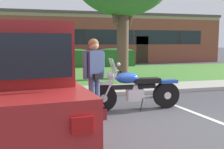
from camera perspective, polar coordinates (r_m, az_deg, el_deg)
ground_plane at (r=5.48m, az=9.02°, el=-10.37°), size 140.00×140.00×0.00m
curb_strip at (r=8.15m, az=0.59°, el=-4.12°), size 60.00×0.20×0.12m
concrete_walk at (r=8.96m, az=-0.88°, el=-3.24°), size 60.00×1.50×0.08m
grass_lawn at (r=13.43m, az=-5.70°, el=0.08°), size 60.00×7.72×0.06m
stall_stripe_0 at (r=5.27m, az=-7.19°, el=-11.00°), size 0.56×4.39×0.01m
stall_stripe_1 at (r=6.25m, az=19.03°, el=-8.46°), size 0.56×4.39×0.01m
motorcycle at (r=6.45m, az=5.79°, el=-3.21°), size 2.24×0.82×1.26m
rider_person at (r=5.78m, az=-3.88°, el=0.66°), size 0.52×0.39×1.70m
handbag at (r=5.63m, az=-2.64°, el=-8.28°), size 0.28×0.13×0.36m
parked_suv_adjacent at (r=4.63m, az=-22.49°, el=-1.85°), size 2.33×4.98×1.86m
hedge_left at (r=17.00m, az=-10.53°, el=3.53°), size 3.28×0.90×1.24m
hedge_center_left at (r=17.61m, az=0.79°, el=3.76°), size 2.42×0.90×1.24m
brick_building at (r=24.14m, az=-7.85°, el=7.62°), size 23.00×9.51×3.89m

